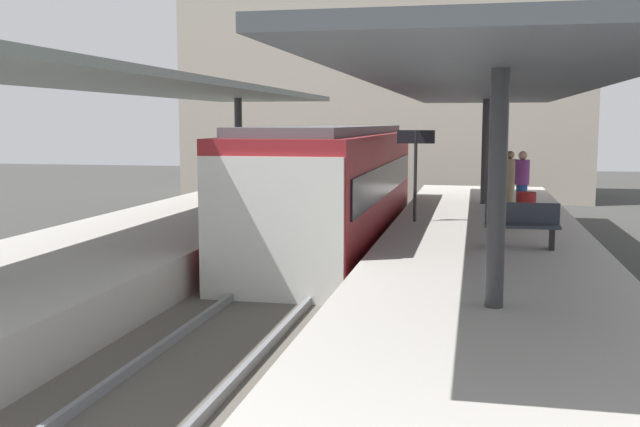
% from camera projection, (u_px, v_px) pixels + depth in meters
% --- Properties ---
extents(ground_plane, '(80.00, 80.00, 0.00)m').
position_uv_depth(ground_plane, '(299.00, 287.00, 15.30)').
color(ground_plane, '#383835').
extents(platform_left, '(4.40, 28.00, 1.00)m').
position_uv_depth(platform_left, '(129.00, 257.00, 16.02)').
color(platform_left, '#ADA8A0').
rests_on(platform_left, ground_plane).
extents(platform_right, '(4.40, 28.00, 1.00)m').
position_uv_depth(platform_right, '(487.00, 271.00, 14.46)').
color(platform_right, '#ADA8A0').
rests_on(platform_right, ground_plane).
extents(track_ballast, '(3.20, 28.00, 0.20)m').
position_uv_depth(track_ballast, '(299.00, 282.00, 15.29)').
color(track_ballast, '#59544C').
rests_on(track_ballast, ground_plane).
extents(rail_near_side, '(0.08, 28.00, 0.14)m').
position_uv_depth(rail_near_side, '(265.00, 273.00, 15.42)').
color(rail_near_side, slate).
rests_on(rail_near_side, track_ballast).
extents(rail_far_side, '(0.08, 28.00, 0.14)m').
position_uv_depth(rail_far_side, '(333.00, 276.00, 15.12)').
color(rail_far_side, slate).
rests_on(rail_far_side, track_ballast).
extents(commuter_train, '(2.78, 11.92, 3.10)m').
position_uv_depth(commuter_train, '(333.00, 188.00, 18.75)').
color(commuter_train, maroon).
rests_on(commuter_train, track_ballast).
extents(canopy_left, '(4.18, 21.00, 3.31)m').
position_uv_depth(canopy_left, '(152.00, 87.00, 16.93)').
color(canopy_left, '#333335').
rests_on(canopy_left, platform_left).
extents(canopy_right, '(4.18, 21.00, 3.23)m').
position_uv_depth(canopy_right, '(491.00, 88.00, 15.38)').
color(canopy_right, '#333335').
rests_on(canopy_right, platform_right).
extents(platform_bench, '(1.40, 0.41, 0.86)m').
position_uv_depth(platform_bench, '(522.00, 224.00, 14.13)').
color(platform_bench, black).
rests_on(platform_bench, platform_right).
extents(platform_sign, '(0.90, 0.08, 2.21)m').
position_uv_depth(platform_sign, '(416.00, 155.00, 17.78)').
color(platform_sign, '#262628').
rests_on(platform_sign, platform_right).
extents(litter_bin, '(0.44, 0.44, 0.80)m').
position_uv_depth(litter_bin, '(526.00, 209.00, 17.03)').
color(litter_bin, maroon).
rests_on(litter_bin, platform_right).
extents(passenger_near_bench, '(0.36, 0.36, 1.67)m').
position_uv_depth(passenger_near_bench, '(522.00, 183.00, 18.80)').
color(passenger_near_bench, navy).
rests_on(passenger_near_bench, platform_right).
extents(passenger_mid_platform, '(0.36, 0.36, 1.63)m').
position_uv_depth(passenger_mid_platform, '(510.00, 180.00, 20.02)').
color(passenger_mid_platform, '#998460').
rests_on(passenger_mid_platform, platform_right).
extents(passenger_far_end, '(0.36, 0.36, 1.63)m').
position_uv_depth(passenger_far_end, '(206.00, 175.00, 21.81)').
color(passenger_far_end, '#232328').
rests_on(passenger_far_end, platform_left).
extents(station_building_backdrop, '(18.00, 6.00, 11.00)m').
position_uv_depth(station_building_backdrop, '(386.00, 77.00, 34.19)').
color(station_building_backdrop, '#A89E8E').
rests_on(station_building_backdrop, ground_plane).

